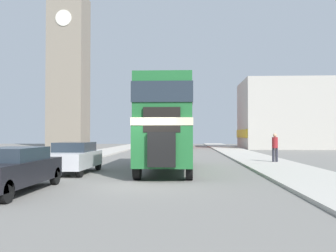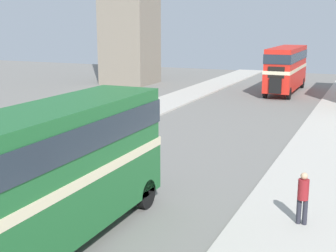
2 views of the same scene
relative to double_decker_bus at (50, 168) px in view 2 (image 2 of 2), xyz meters
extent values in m
cube|color=#1E602D|center=(0.00, 0.02, -1.22)|extent=(2.39, 9.97, 1.68)
cube|color=beige|center=(0.00, 0.02, -0.23)|extent=(2.42, 10.02, 0.31)
cube|color=#1E602D|center=(0.00, 0.02, 0.84)|extent=(2.34, 9.77, 1.83)
cube|color=#232D38|center=(0.00, 0.02, 0.93)|extent=(2.42, 9.87, 0.82)
cylinder|color=black|center=(-1.06, 4.03, -2.03)|extent=(0.28, 1.09, 1.09)
cylinder|color=black|center=(1.06, 4.03, -2.03)|extent=(0.28, 1.09, 1.09)
cube|color=red|center=(0.54, 35.22, -1.21)|extent=(2.36, 9.88, 1.69)
cube|color=beige|center=(0.54, 35.22, -0.21)|extent=(2.39, 9.93, 0.31)
cube|color=red|center=(0.54, 35.22, 0.86)|extent=(2.32, 9.68, 1.84)
cube|color=#232D38|center=(0.54, 35.22, 0.95)|extent=(2.39, 9.78, 0.83)
cube|color=black|center=(0.54, 30.18, -1.30)|extent=(1.06, 0.20, 1.35)
cube|color=black|center=(0.54, 30.32, -0.15)|extent=(1.42, 0.12, 0.98)
cylinder|color=black|center=(-0.50, 31.15, -2.03)|extent=(0.28, 1.09, 1.09)
cylinder|color=black|center=(1.58, 31.15, -2.03)|extent=(0.28, 1.09, 1.09)
cylinder|color=black|center=(-0.50, 39.18, -2.03)|extent=(0.28, 1.09, 1.09)
cylinder|color=black|center=(1.58, 39.18, -2.03)|extent=(0.28, 1.09, 1.09)
cylinder|color=#282833|center=(6.43, 4.63, -2.02)|extent=(0.16, 0.16, 0.87)
cylinder|color=#282833|center=(6.63, 4.63, -2.02)|extent=(0.16, 0.16, 0.87)
cylinder|color=maroon|center=(6.53, 4.63, -1.25)|extent=(0.36, 0.36, 0.69)
sphere|color=tan|center=(6.53, 4.63, -0.78)|extent=(0.23, 0.23, 0.23)
camera|label=1|loc=(0.93, -19.25, -0.73)|focal=40.00mm
camera|label=2|loc=(8.34, -10.41, 4.12)|focal=50.00mm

